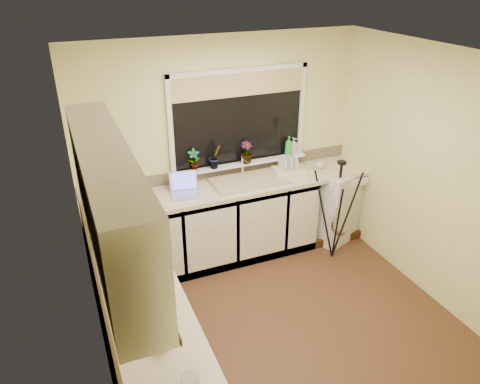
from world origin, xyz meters
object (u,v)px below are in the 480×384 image
cup_left (166,338)px  plant_c (246,152)px  tripod (337,211)px  cup_back (320,165)px  laptop (184,188)px  microwave (119,217)px  plant_a (194,160)px  washing_machine (331,202)px  kettle (134,241)px  soap_bottle_clear (293,146)px  plant_b (215,157)px  soap_bottle_green (289,146)px  dish_rack (289,171)px  steel_jar (145,303)px

cup_left → plant_c: bearing=55.7°
tripod → cup_back: bearing=80.7°
laptop → cup_back: bearing=10.5°
microwave → plant_a: 1.18m
laptop → plant_c: (0.79, 0.18, 0.22)m
washing_machine → kettle: size_ratio=4.34×
plant_a → soap_bottle_clear: plant_a is taller
plant_a → plant_b: 0.23m
microwave → soap_bottle_green: size_ratio=2.31×
washing_machine → microwave: size_ratio=1.67×
dish_rack → steel_jar: steel_jar is taller
steel_jar → cup_back: 2.94m
plant_a → soap_bottle_clear: (1.23, 0.01, -0.02)m
microwave → plant_b: (1.16, 0.69, 0.13)m
microwave → cup_left: 1.51m
washing_machine → steel_jar: bearing=-169.7°
dish_rack → plant_a: plant_a is taller
dish_rack → soap_bottle_green: size_ratio=1.56×
steel_jar → plant_b: (1.18, 1.82, 0.22)m
plant_b → cup_left: 2.48m
steel_jar → soap_bottle_clear: bearing=40.4°
kettle → cup_left: kettle is taller
plant_a → plant_c: size_ratio=1.00×
washing_machine → kettle: 2.71m
washing_machine → tripod: (-0.24, -0.47, 0.16)m
plant_c → soap_bottle_green: bearing=1.5°
tripod → laptop: bearing=160.6°
microwave → soap_bottle_green: bearing=-49.6°
dish_rack → cup_back: bearing=9.9°
dish_rack → plant_b: 0.90m
microwave → plant_c: 1.70m
cup_left → washing_machine: bearing=37.8°
tripod → plant_b: 1.48m
laptop → steel_jar: laptop is taller
kettle → dish_rack: kettle is taller
plant_c → soap_bottle_clear: (0.62, 0.03, -0.02)m
plant_b → washing_machine: bearing=-9.0°
washing_machine → laptop: 1.90m
kettle → soap_bottle_clear: 2.37m
tripod → soap_bottle_clear: size_ratio=6.08×
soap_bottle_green → cup_left: bearing=-132.7°
kettle → laptop: bearing=52.1°
plant_a → dish_rack: bearing=-9.5°
washing_machine → kettle: bearing=177.2°
microwave → soap_bottle_green: soap_bottle_green is taller
laptop → microwave: (-0.75, -0.51, 0.09)m
tripod → washing_machine: bearing=61.3°
laptop → soap_bottle_clear: 1.43m
washing_machine → plant_c: size_ratio=3.62×
laptop → kettle: laptop is taller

